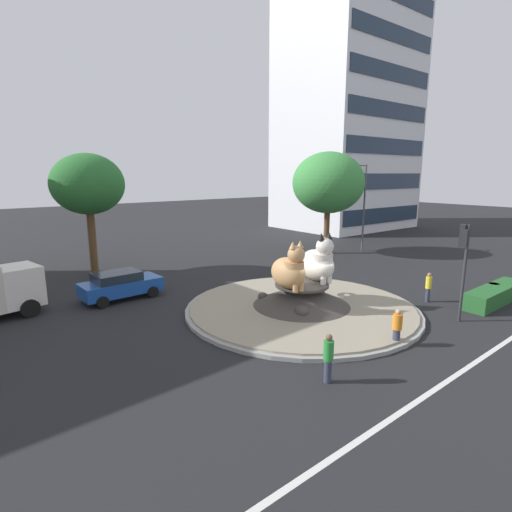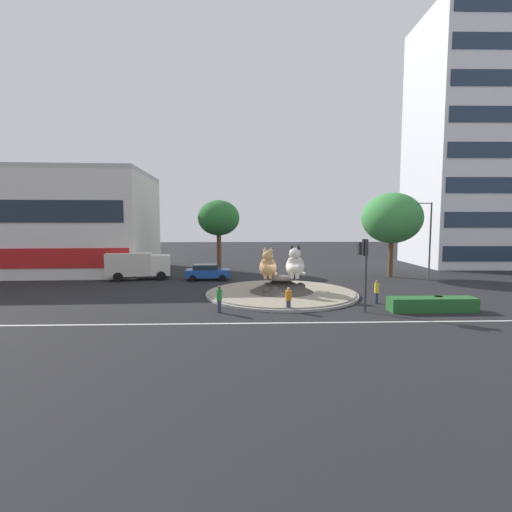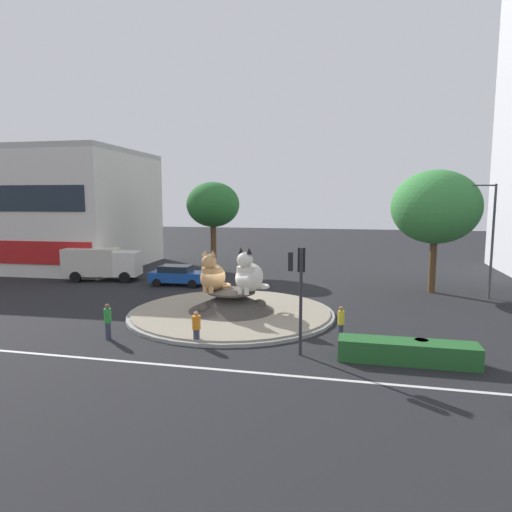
{
  "view_description": "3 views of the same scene",
  "coord_description": "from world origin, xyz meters",
  "px_view_note": "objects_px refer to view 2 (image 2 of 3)",
  "views": [
    {
      "loc": [
        -14.23,
        -13.82,
        6.96
      ],
      "look_at": [
        -2.1,
        1.14,
        2.96
      ],
      "focal_mm": 27.96,
      "sensor_mm": 36.0,
      "label": 1
    },
    {
      "loc": [
        -3.02,
        -28.86,
        5.71
      ],
      "look_at": [
        -1.97,
        1.14,
        2.99
      ],
      "focal_mm": 25.98,
      "sensor_mm": 36.0,
      "label": 2
    },
    {
      "loc": [
        6.91,
        -24.31,
        6.65
      ],
      "look_at": [
        1.18,
        1.26,
        3.34
      ],
      "focal_mm": 31.04,
      "sensor_mm": 36.0,
      "label": 3
    }
  ],
  "objects_px": {
    "traffic_light_mast": "(364,259)",
    "second_tree_near_tower": "(392,218)",
    "pedestrian_orange_shirt": "(288,299)",
    "pedestrian_yellow_shirt": "(377,291)",
    "litter_bin": "(438,303)",
    "cat_statue_calico": "(268,266)",
    "broadleaf_tree_behind_island": "(219,218)",
    "streetlight_arm": "(428,234)",
    "office_tower": "(479,144)",
    "pedestrian_green_shirt": "(219,298)",
    "hatchback_near_shophouse": "(207,272)",
    "shophouse_block": "(49,222)",
    "delivery_box_truck": "(138,265)",
    "cat_statue_white": "(295,265)"
  },
  "relations": [
    {
      "from": "shophouse_block",
      "to": "delivery_box_truck",
      "type": "distance_m",
      "value": 14.3
    },
    {
      "from": "second_tree_near_tower",
      "to": "broadleaf_tree_behind_island",
      "type": "bearing_deg",
      "value": 163.61
    },
    {
      "from": "shophouse_block",
      "to": "office_tower",
      "type": "height_order",
      "value": "office_tower"
    },
    {
      "from": "second_tree_near_tower",
      "to": "traffic_light_mast",
      "type": "bearing_deg",
      "value": -117.39
    },
    {
      "from": "shophouse_block",
      "to": "streetlight_arm",
      "type": "bearing_deg",
      "value": -11.54
    },
    {
      "from": "broadleaf_tree_behind_island",
      "to": "pedestrian_orange_shirt",
      "type": "relative_size",
      "value": 5.29
    },
    {
      "from": "shophouse_block",
      "to": "pedestrian_orange_shirt",
      "type": "xyz_separation_m",
      "value": [
        25.4,
        -20.49,
        -4.92
      ]
    },
    {
      "from": "second_tree_near_tower",
      "to": "hatchback_near_shophouse",
      "type": "xyz_separation_m",
      "value": [
        -19.03,
        -1.48,
        -5.33
      ]
    },
    {
      "from": "shophouse_block",
      "to": "streetlight_arm",
      "type": "relative_size",
      "value": 3.0
    },
    {
      "from": "office_tower",
      "to": "hatchback_near_shophouse",
      "type": "distance_m",
      "value": 39.89
    },
    {
      "from": "traffic_light_mast",
      "to": "pedestrian_green_shirt",
      "type": "relative_size",
      "value": 2.68
    },
    {
      "from": "streetlight_arm",
      "to": "pedestrian_green_shirt",
      "type": "bearing_deg",
      "value": 22.05
    },
    {
      "from": "cat_statue_calico",
      "to": "broadleaf_tree_behind_island",
      "type": "xyz_separation_m",
      "value": [
        -4.78,
        14.86,
        3.9
      ]
    },
    {
      "from": "traffic_light_mast",
      "to": "delivery_box_truck",
      "type": "height_order",
      "value": "traffic_light_mast"
    },
    {
      "from": "office_tower",
      "to": "second_tree_near_tower",
      "type": "distance_m",
      "value": 21.5
    },
    {
      "from": "cat_statue_calico",
      "to": "pedestrian_green_shirt",
      "type": "bearing_deg",
      "value": -28.43
    },
    {
      "from": "hatchback_near_shophouse",
      "to": "second_tree_near_tower",
      "type": "bearing_deg",
      "value": 2.35
    },
    {
      "from": "office_tower",
      "to": "pedestrian_orange_shirt",
      "type": "relative_size",
      "value": 20.5
    },
    {
      "from": "cat_statue_calico",
      "to": "hatchback_near_shophouse",
      "type": "height_order",
      "value": "cat_statue_calico"
    },
    {
      "from": "cat_statue_white",
      "to": "broadleaf_tree_behind_island",
      "type": "height_order",
      "value": "broadleaf_tree_behind_island"
    },
    {
      "from": "cat_statue_white",
      "to": "litter_bin",
      "type": "relative_size",
      "value": 3.02
    },
    {
      "from": "streetlight_arm",
      "to": "hatchback_near_shophouse",
      "type": "height_order",
      "value": "streetlight_arm"
    },
    {
      "from": "second_tree_near_tower",
      "to": "streetlight_arm",
      "type": "distance_m",
      "value": 3.82
    },
    {
      "from": "pedestrian_orange_shirt",
      "to": "hatchback_near_shophouse",
      "type": "xyz_separation_m",
      "value": [
        -6.45,
        13.33,
        0.01
      ]
    },
    {
      "from": "second_tree_near_tower",
      "to": "pedestrian_orange_shirt",
      "type": "xyz_separation_m",
      "value": [
        -12.58,
        -14.81,
        -5.34
      ]
    },
    {
      "from": "cat_statue_calico",
      "to": "pedestrian_orange_shirt",
      "type": "relative_size",
      "value": 1.57
    },
    {
      "from": "traffic_light_mast",
      "to": "litter_bin",
      "type": "distance_m",
      "value": 5.9
    },
    {
      "from": "cat_statue_calico",
      "to": "broadleaf_tree_behind_island",
      "type": "height_order",
      "value": "broadleaf_tree_behind_island"
    },
    {
      "from": "streetlight_arm",
      "to": "pedestrian_yellow_shirt",
      "type": "relative_size",
      "value": 4.69
    },
    {
      "from": "cat_statue_white",
      "to": "delivery_box_truck",
      "type": "distance_m",
      "value": 16.91
    },
    {
      "from": "pedestrian_yellow_shirt",
      "to": "hatchback_near_shophouse",
      "type": "height_order",
      "value": "pedestrian_yellow_shirt"
    },
    {
      "from": "pedestrian_yellow_shirt",
      "to": "litter_bin",
      "type": "distance_m",
      "value": 3.96
    },
    {
      "from": "shophouse_block",
      "to": "litter_bin",
      "type": "height_order",
      "value": "shophouse_block"
    },
    {
      "from": "broadleaf_tree_behind_island",
      "to": "streetlight_arm",
      "type": "xyz_separation_m",
      "value": [
        21.51,
        -6.72,
        -1.68
      ]
    },
    {
      "from": "broadleaf_tree_behind_island",
      "to": "delivery_box_truck",
      "type": "relative_size",
      "value": 1.3
    },
    {
      "from": "traffic_light_mast",
      "to": "office_tower",
      "type": "height_order",
      "value": "office_tower"
    },
    {
      "from": "cat_statue_white",
      "to": "shophouse_block",
      "type": "relative_size",
      "value": 0.12
    },
    {
      "from": "traffic_light_mast",
      "to": "second_tree_near_tower",
      "type": "xyz_separation_m",
      "value": [
        7.81,
        15.07,
        2.74
      ]
    },
    {
      "from": "streetlight_arm",
      "to": "second_tree_near_tower",
      "type": "bearing_deg",
      "value": -34.7
    },
    {
      "from": "traffic_light_mast",
      "to": "pedestrian_green_shirt",
      "type": "height_order",
      "value": "traffic_light_mast"
    },
    {
      "from": "broadleaf_tree_behind_island",
      "to": "streetlight_arm",
      "type": "height_order",
      "value": "broadleaf_tree_behind_island"
    },
    {
      "from": "cat_statue_white",
      "to": "office_tower",
      "type": "bearing_deg",
      "value": 137.0
    },
    {
      "from": "office_tower",
      "to": "pedestrian_green_shirt",
      "type": "xyz_separation_m",
      "value": [
        -32.71,
        -25.78,
        -15.19
      ]
    },
    {
      "from": "second_tree_near_tower",
      "to": "office_tower",
      "type": "bearing_deg",
      "value": 34.51
    },
    {
      "from": "delivery_box_truck",
      "to": "streetlight_arm",
      "type": "bearing_deg",
      "value": -10.85
    },
    {
      "from": "cat_statue_white",
      "to": "litter_bin",
      "type": "bearing_deg",
      "value": 68.56
    },
    {
      "from": "office_tower",
      "to": "delivery_box_truck",
      "type": "bearing_deg",
      "value": -163.07
    },
    {
      "from": "hatchback_near_shophouse",
      "to": "litter_bin",
      "type": "relative_size",
      "value": 4.9
    },
    {
      "from": "office_tower",
      "to": "pedestrian_green_shirt",
      "type": "relative_size",
      "value": 18.54
    },
    {
      "from": "cat_statue_calico",
      "to": "streetlight_arm",
      "type": "bearing_deg",
      "value": 119.64
    }
  ]
}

